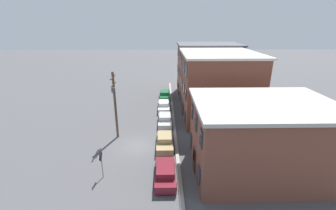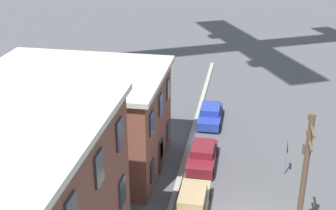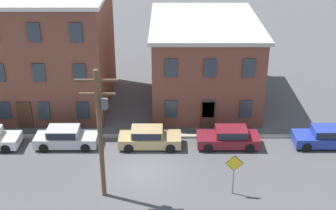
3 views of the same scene
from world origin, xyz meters
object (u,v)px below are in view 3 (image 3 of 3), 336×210
Objects in this scene: car_maroon at (231,137)px; car_tan at (150,137)px; car_silver at (67,136)px; caution_sign at (236,168)px; utility_pole at (102,128)px; car_blue at (328,136)px.

car_tan is at bearing -179.85° from car_maroon.
car_silver is 12.59m from caution_sign.
car_maroon is at bearing -0.20° from car_silver.
caution_sign reaches higher than car_maroon.
car_maroon is at bearing 35.40° from utility_pole.
car_maroon is at bearing 85.59° from caution_sign.
caution_sign is (-0.44, -5.64, 1.06)m from car_maroon.
car_maroon is 10.68m from utility_pole.
utility_pole reaches higher than car_blue.
car_silver is at bearing 179.80° from car_maroon.
car_blue is at bearing 0.56° from car_tan.
caution_sign reaches higher than car_blue.
car_silver is 7.78m from utility_pole.
car_silver is 11.62m from car_maroon.
utility_pole is at bearing -158.61° from car_blue.
car_silver and car_tan have the same top height.
caution_sign is at bearing -141.88° from car_blue.
car_tan is at bearing 67.07° from utility_pole.
car_maroon is 6.90m from car_blue.
car_maroon is at bearing 0.15° from car_tan.
car_maroon is 0.54× the size of utility_pole.
utility_pole is at bearing -144.60° from car_maroon.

